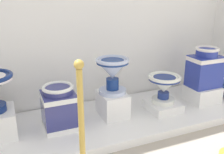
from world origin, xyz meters
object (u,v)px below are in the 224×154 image
antique_toilet_leftmost (112,70)px  antique_toilet_pale_glazed (205,67)px  plinth_block_leftmost (112,104)px  antique_toilet_squat_floral (164,85)px  plinth_block_squat_floral (163,106)px  decorative_vase_spare (220,89)px  plinth_block_broad_patterned (60,125)px  antique_toilet_broad_patterned (59,104)px  plinth_block_pale_glazed (202,93)px

antique_toilet_leftmost → antique_toilet_pale_glazed: antique_toilet_pale_glazed is taller
plinth_block_leftmost → antique_toilet_squat_floral: antique_toilet_squat_floral is taller
antique_toilet_leftmost → antique_toilet_squat_floral: antique_toilet_leftmost is taller
plinth_block_squat_floral → decorative_vase_spare: bearing=7.6°
antique_toilet_leftmost → antique_toilet_pale_glazed: size_ratio=0.80×
antique_toilet_leftmost → decorative_vase_spare: antique_toilet_leftmost is taller
decorative_vase_spare → plinth_block_broad_patterned: bearing=-178.1°
antique_toilet_pale_glazed → decorative_vase_spare: 0.59m
plinth_block_broad_patterned → antique_toilet_broad_patterned: (-0.00, 0.00, 0.25)m
plinth_block_pale_glazed → decorative_vase_spare: decorative_vase_spare is taller
plinth_block_broad_patterned → plinth_block_leftmost: size_ratio=0.90×
antique_toilet_leftmost → decorative_vase_spare: size_ratio=1.18×
antique_toilet_broad_patterned → antique_toilet_pale_glazed: size_ratio=0.82×
antique_toilet_squat_floral → antique_toilet_leftmost: bearing=169.6°
plinth_block_pale_glazed → plinth_block_squat_floral: bearing=-177.8°
plinth_block_squat_floral → antique_toilet_squat_floral: bearing=0.0°
antique_toilet_broad_patterned → plinth_block_leftmost: size_ratio=1.10×
decorative_vase_spare → antique_toilet_squat_floral: bearing=-172.4°
antique_toilet_pale_glazed → plinth_block_squat_floral: bearing=-177.8°
antique_toilet_broad_patterned → plinth_block_leftmost: 0.63m
plinth_block_pale_glazed → decorative_vase_spare: bearing=15.1°
antique_toilet_pale_glazed → plinth_block_pale_glazed: bearing=0.0°
plinth_block_broad_patterned → plinth_block_squat_floral: bearing=-2.9°
plinth_block_leftmost → antique_toilet_pale_glazed: antique_toilet_pale_glazed is taller
plinth_block_leftmost → plinth_block_pale_glazed: size_ratio=1.02×
antique_toilet_leftmost → antique_toilet_pale_glazed: (1.22, -0.09, -0.08)m
antique_toilet_leftmost → antique_toilet_squat_floral: bearing=-10.4°
plinth_block_broad_patterned → antique_toilet_squat_floral: (1.22, -0.06, 0.29)m
plinth_block_broad_patterned → antique_toilet_pale_glazed: (1.83, -0.04, 0.43)m
antique_toilet_broad_patterned → decorative_vase_spare: 2.27m
antique_toilet_squat_floral → antique_toilet_broad_patterned: bearing=177.1°
decorative_vase_spare → plinth_block_pale_glazed: bearing=-164.9°
antique_toilet_squat_floral → antique_toilet_pale_glazed: 0.62m
plinth_block_squat_floral → antique_toilet_squat_floral: (0.00, 0.00, 0.27)m
plinth_block_leftmost → antique_toilet_pale_glazed: (1.22, -0.09, 0.32)m
plinth_block_squat_floral → antique_toilet_pale_glazed: antique_toilet_pale_glazed is taller
plinth_block_squat_floral → plinth_block_leftmost: bearing=169.6°
plinth_block_leftmost → plinth_block_pale_glazed: bearing=-4.2°
plinth_block_leftmost → antique_toilet_pale_glazed: 1.26m
plinth_block_pale_glazed → decorative_vase_spare: size_ratio=1.08×
antique_toilet_pale_glazed → decorative_vase_spare: bearing=15.1°
antique_toilet_broad_patterned → plinth_block_leftmost: (0.62, 0.05, -0.14)m
plinth_block_broad_patterned → plinth_block_pale_glazed: (1.83, -0.04, 0.08)m
plinth_block_squat_floral → decorative_vase_spare: 1.05m
plinth_block_squat_floral → antique_toilet_squat_floral: antique_toilet_squat_floral is taller
antique_toilet_broad_patterned → antique_toilet_squat_floral: antique_toilet_broad_patterned is taller
antique_toilet_broad_patterned → decorative_vase_spare: (2.26, 0.08, -0.21)m
antique_toilet_leftmost → antique_toilet_pale_glazed: 1.22m
plinth_block_leftmost → antique_toilet_leftmost: (-0.00, -0.00, 0.40)m
antique_toilet_squat_floral → antique_toilet_pale_glazed: antique_toilet_pale_glazed is taller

